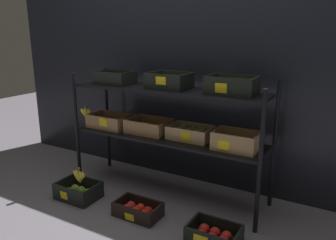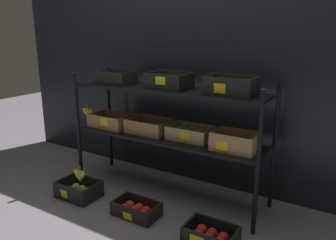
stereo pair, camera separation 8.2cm
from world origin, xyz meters
TOP-DOWN VIEW (x-y plane):
  - ground_plane at (0.00, 0.00)m, footprint 10.00×10.00m
  - storefront_wall at (0.00, 0.41)m, footprint 4.03×0.12m
  - display_rack at (0.01, 0.00)m, footprint 1.76×0.45m
  - crate_ground_apple_green at (-0.60, -0.45)m, footprint 0.34×0.26m
  - crate_ground_apple_red at (-0.01, -0.44)m, footprint 0.35×0.22m
  - crate_ground_center_apple_red at (0.61, -0.45)m, footprint 0.34×0.23m
  - banana_bunch_loose at (-0.58, -0.46)m, footprint 0.15×0.04m

SIDE VIEW (x-z plane):
  - ground_plane at x=0.00m, z-range 0.00..0.00m
  - crate_ground_apple_red at x=-0.01m, z-range -0.01..0.10m
  - crate_ground_center_apple_red at x=0.61m, z-range -0.01..0.10m
  - crate_ground_apple_green at x=-0.60m, z-range -0.02..0.12m
  - banana_bunch_loose at x=-0.58m, z-range 0.13..0.27m
  - display_rack at x=0.01m, z-range 0.18..1.22m
  - storefront_wall at x=0.00m, z-range 0.00..1.84m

